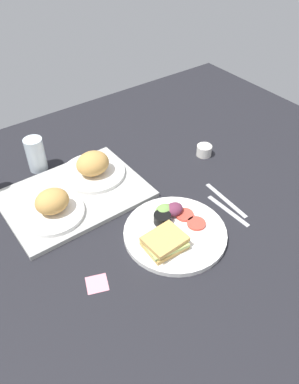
% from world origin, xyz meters
% --- Properties ---
extents(ground_plane, '(1.90, 1.50, 0.03)m').
position_xyz_m(ground_plane, '(0.00, 0.00, -0.01)').
color(ground_plane, black).
extents(serving_tray, '(0.45, 0.34, 0.02)m').
position_xyz_m(serving_tray, '(-0.17, 0.19, 0.01)').
color(serving_tray, '#B2B2AD').
rests_on(serving_tray, ground_plane).
extents(bread_plate_near, '(0.20, 0.20, 0.09)m').
position_xyz_m(bread_plate_near, '(-0.26, 0.14, 0.05)').
color(bread_plate_near, white).
rests_on(bread_plate_near, serving_tray).
extents(bread_plate_far, '(0.22, 0.22, 0.09)m').
position_xyz_m(bread_plate_far, '(-0.07, 0.24, 0.05)').
color(bread_plate_far, white).
rests_on(bread_plate_far, serving_tray).
extents(plate_with_salad, '(0.30, 0.30, 0.05)m').
position_xyz_m(plate_with_salad, '(-0.01, -0.13, 0.02)').
color(plate_with_salad, white).
rests_on(plate_with_salad, ground_plane).
extents(drinking_glass, '(0.07, 0.07, 0.12)m').
position_xyz_m(drinking_glass, '(-0.20, 0.41, 0.06)').
color(drinking_glass, silver).
rests_on(drinking_glass, ground_plane).
extents(espresso_cup, '(0.06, 0.06, 0.04)m').
position_xyz_m(espresso_cup, '(0.34, 0.12, 0.02)').
color(espresso_cup, silver).
rests_on(espresso_cup, ground_plane).
extents(fork, '(0.02, 0.17, 0.01)m').
position_xyz_m(fork, '(0.19, -0.15, 0.00)').
color(fork, '#B7B7BC').
rests_on(fork, ground_plane).
extents(knife, '(0.03, 0.19, 0.01)m').
position_xyz_m(knife, '(0.22, -0.11, 0.00)').
color(knife, '#B7B7BC').
rests_on(knife, ground_plane).
extents(sticky_note, '(0.07, 0.07, 0.00)m').
position_xyz_m(sticky_note, '(-0.28, -0.15, 0.00)').
color(sticky_note, pink).
rests_on(sticky_note, ground_plane).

